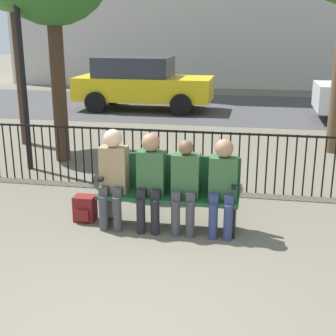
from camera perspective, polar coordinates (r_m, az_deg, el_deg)
The scene contains 10 objects.
park_bench at distance 5.96m, azimuth 0.14°, elevation -2.59°, with size 1.78×0.45×0.92m.
seated_person_0 at distance 5.94m, azimuth -6.69°, elevation -0.56°, with size 0.34×0.39×1.27m.
seated_person_1 at distance 5.82m, azimuth -2.12°, elevation -0.96°, with size 0.34×0.39×1.24m.
seated_person_2 at distance 5.75m, azimuth 2.11°, elevation -1.71°, with size 0.34×0.39×1.17m.
seated_person_3 at distance 5.70m, azimuth 6.70°, elevation -1.66°, with size 0.34×0.39×1.20m.
backpack at distance 6.31m, azimuth -10.10°, elevation -4.90°, with size 0.28×0.25×0.34m.
fence_railing at distance 7.32m, azimuth 2.11°, elevation 1.61°, with size 9.01×0.03×0.95m.
lamp_post at distance 8.57m, azimuth -17.62°, elevation 14.13°, with size 0.28×0.28×3.27m.
street_surface at distance 15.29m, azimuth 6.73°, elevation 7.31°, with size 24.00×6.00×0.01m.
parked_car_0 at distance 14.78m, azimuth -3.28°, elevation 10.36°, with size 4.20×1.94×1.62m.
Camera 1 is at (1.03, -3.06, 2.46)m, focal length 50.00 mm.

